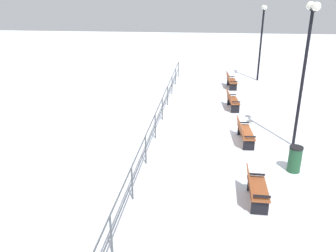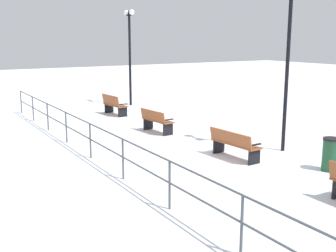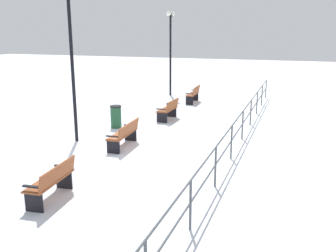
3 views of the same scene
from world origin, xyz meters
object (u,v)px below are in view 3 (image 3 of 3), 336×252
(bench_second, at_px, (168,110))
(bench_fourth, at_px, (52,181))
(lamppost_near, at_px, (170,39))
(lamppost_middle, at_px, (70,29))
(trash_bin, at_px, (116,117))
(bench_nearest, at_px, (194,94))
(bench_third, at_px, (124,134))

(bench_second, height_order, bench_fourth, bench_second)
(bench_second, bearing_deg, bench_fourth, 92.14)
(bench_fourth, bearing_deg, lamppost_near, -86.90)
(lamppost_near, relative_size, lamppost_middle, 0.91)
(bench_fourth, bearing_deg, trash_bin, -80.81)
(bench_nearest, bearing_deg, bench_third, 87.37)
(bench_nearest, xyz_separation_m, lamppost_near, (1.93, -1.81, 2.82))
(bench_nearest, xyz_separation_m, bench_second, (-0.05, 4.20, -0.03))
(bench_third, height_order, lamppost_near, lamppost_near)
(bench_third, bearing_deg, bench_second, -94.58)
(lamppost_middle, distance_m, trash_bin, 4.00)
(bench_nearest, relative_size, lamppost_middle, 0.28)
(bench_second, distance_m, lamppost_near, 6.94)
(bench_nearest, bearing_deg, lamppost_middle, 74.50)
(bench_third, relative_size, bench_fourth, 1.13)
(bench_second, distance_m, bench_fourth, 8.39)
(bench_nearest, height_order, bench_third, bench_nearest)
(bench_second, xyz_separation_m, trash_bin, (1.52, 1.98, -0.00))
(bench_nearest, distance_m, bench_fourth, 12.59)
(trash_bin, bearing_deg, lamppost_middle, 77.65)
(bench_fourth, distance_m, trash_bin, 6.62)
(bench_fourth, height_order, trash_bin, trash_bin)
(bench_third, bearing_deg, bench_nearest, -93.70)
(lamppost_near, bearing_deg, trash_bin, 93.32)
(bench_third, xyz_separation_m, lamppost_middle, (1.90, -0.09, 3.36))
(bench_third, bearing_deg, trash_bin, -60.53)
(trash_bin, bearing_deg, bench_second, -127.46)
(bench_fourth, relative_size, lamppost_middle, 0.29)
(bench_third, bearing_deg, lamppost_middle, -6.32)
(lamppost_near, bearing_deg, lamppost_middle, 90.00)
(bench_third, height_order, trash_bin, trash_bin)
(lamppost_middle, relative_size, trash_bin, 5.92)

